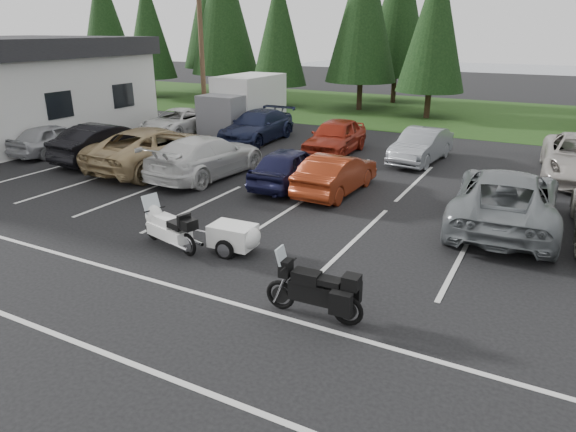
# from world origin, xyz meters

# --- Properties ---
(ground) EXTENTS (120.00, 120.00, 0.00)m
(ground) POSITION_xyz_m (0.00, 0.00, 0.00)
(ground) COLOR black
(ground) RESTS_ON ground
(grass_strip) EXTENTS (80.00, 16.00, 0.01)m
(grass_strip) POSITION_xyz_m (0.00, 24.00, 0.01)
(grass_strip) COLOR #1C3D13
(grass_strip) RESTS_ON ground
(lake_water) EXTENTS (70.00, 50.00, 0.02)m
(lake_water) POSITION_xyz_m (4.00, 55.00, 0.00)
(lake_water) COLOR gray
(lake_water) RESTS_ON ground
(utility_pole) EXTENTS (1.60, 0.26, 9.00)m
(utility_pole) POSITION_xyz_m (-10.00, 12.00, 4.70)
(utility_pole) COLOR #473321
(utility_pole) RESTS_ON ground
(box_truck) EXTENTS (2.40, 5.60, 2.90)m
(box_truck) POSITION_xyz_m (-8.00, 12.50, 1.45)
(box_truck) COLOR silver
(box_truck) RESTS_ON ground
(stall_markings) EXTENTS (32.00, 16.00, 0.01)m
(stall_markings) POSITION_xyz_m (0.00, 2.00, 0.00)
(stall_markings) COLOR silver
(stall_markings) RESTS_ON ground
(conifer_0) EXTENTS (4.58, 4.58, 10.66)m
(conifer_0) POSITION_xyz_m (-28.00, 22.50, 6.23)
(conifer_0) COLOR #332316
(conifer_0) RESTS_ON ground
(conifer_1) EXTENTS (3.96, 3.96, 9.22)m
(conifer_1) POSITION_xyz_m (-22.00, 21.20, 5.39)
(conifer_1) COLOR #332316
(conifer_1) RESTS_ON ground
(conifer_2) EXTENTS (5.10, 5.10, 11.89)m
(conifer_2) POSITION_xyz_m (-16.00, 22.80, 6.95)
(conifer_2) COLOR #332316
(conifer_2) RESTS_ON ground
(conifer_3) EXTENTS (3.87, 3.87, 9.02)m
(conifer_3) POSITION_xyz_m (-10.50, 21.40, 5.27)
(conifer_3) COLOR #332316
(conifer_3) RESTS_ON ground
(conifer_4) EXTENTS (4.80, 4.80, 11.17)m
(conifer_4) POSITION_xyz_m (-5.00, 22.90, 6.53)
(conifer_4) COLOR #332316
(conifer_4) RESTS_ON ground
(conifer_5) EXTENTS (4.14, 4.14, 9.63)m
(conifer_5) POSITION_xyz_m (0.00, 21.60, 5.63)
(conifer_5) COLOR #332316
(conifer_5) RESTS_ON ground
(conifer_back_a) EXTENTS (5.28, 5.28, 12.30)m
(conifer_back_a) POSITION_xyz_m (-20.00, 27.00, 7.19)
(conifer_back_a) COLOR #332316
(conifer_back_a) RESTS_ON ground
(conifer_back_b) EXTENTS (4.97, 4.97, 11.58)m
(conifer_back_b) POSITION_xyz_m (-4.00, 27.50, 6.77)
(conifer_back_b) COLOR #332316
(conifer_back_b) RESTS_ON ground
(car_near_0) EXTENTS (1.71, 4.06, 1.37)m
(car_near_0) POSITION_xyz_m (-12.34, 3.93, 0.69)
(car_near_0) COLOR #B2B3B7
(car_near_0) RESTS_ON ground
(car_near_1) EXTENTS (1.92, 4.92, 1.60)m
(car_near_1) POSITION_xyz_m (-9.20, 4.12, 0.80)
(car_near_1) COLOR black
(car_near_1) RESTS_ON ground
(car_near_2) EXTENTS (2.94, 6.08, 1.67)m
(car_near_2) POSITION_xyz_m (-6.55, 4.16, 0.83)
(car_near_2) COLOR tan
(car_near_2) RESTS_ON ground
(car_near_3) EXTENTS (2.45, 5.48, 1.56)m
(car_near_3) POSITION_xyz_m (-4.04, 4.11, 0.78)
(car_near_3) COLOR silver
(car_near_3) RESTS_ON ground
(car_near_4) EXTENTS (1.82, 4.19, 1.41)m
(car_near_4) POSITION_xyz_m (-0.71, 4.52, 0.70)
(car_near_4) COLOR #161637
(car_near_4) RESTS_ON ground
(car_near_5) EXTENTS (1.55, 4.14, 1.35)m
(car_near_5) POSITION_xyz_m (1.09, 4.48, 0.68)
(car_near_5) COLOR maroon
(car_near_5) RESTS_ON ground
(car_near_6) EXTENTS (3.06, 6.06, 1.64)m
(car_near_6) POSITION_xyz_m (6.53, 3.85, 0.82)
(car_near_6) COLOR slate
(car_near_6) RESTS_ON ground
(car_far_0) EXTENTS (2.44, 4.89, 1.33)m
(car_far_0) POSITION_xyz_m (-10.36, 10.04, 0.67)
(car_far_0) COLOR white
(car_far_0) RESTS_ON ground
(car_far_1) EXTENTS (2.24, 5.22, 1.50)m
(car_far_1) POSITION_xyz_m (-5.72, 10.50, 0.75)
(car_far_1) COLOR #171E3B
(car_far_1) RESTS_ON ground
(car_far_2) EXTENTS (2.07, 4.64, 1.55)m
(car_far_2) POSITION_xyz_m (-1.23, 9.82, 0.78)
(car_far_2) COLOR maroon
(car_far_2) RESTS_ON ground
(car_far_3) EXTENTS (1.86, 4.32, 1.38)m
(car_far_3) POSITION_xyz_m (2.53, 10.17, 0.69)
(car_far_3) COLOR gray
(car_far_3) RESTS_ON ground
(touring_motorcycle) EXTENTS (2.45, 1.28, 1.30)m
(touring_motorcycle) POSITION_xyz_m (-0.84, -1.86, 0.65)
(touring_motorcycle) COLOR white
(touring_motorcycle) RESTS_ON ground
(cargo_trailer) EXTENTS (1.66, 0.99, 0.75)m
(cargo_trailer) POSITION_xyz_m (0.76, -1.33, 0.37)
(cargo_trailer) COLOR white
(cargo_trailer) RESTS_ON ground
(adventure_motorcycle) EXTENTS (2.28, 0.87, 1.37)m
(adventure_motorcycle) POSITION_xyz_m (3.86, -3.18, 0.69)
(adventure_motorcycle) COLOR black
(adventure_motorcycle) RESTS_ON ground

